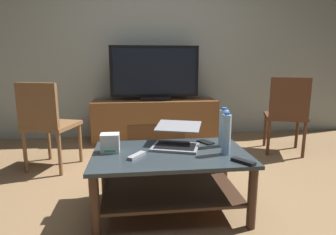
{
  "coord_description": "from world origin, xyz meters",
  "views": [
    {
      "loc": [
        -0.31,
        -1.89,
        1.08
      ],
      "look_at": [
        -0.03,
        0.49,
        0.6
      ],
      "focal_mm": 29.91,
      "sensor_mm": 36.0,
      "label": 1
    }
  ],
  "objects_px": {
    "laptop": "(177,138)",
    "router_box": "(110,143)",
    "water_bottle_near": "(226,134)",
    "cell_phone": "(206,142)",
    "tv_remote": "(243,161)",
    "media_cabinet": "(155,120)",
    "television": "(155,74)",
    "side_chair": "(47,121)",
    "water_bottle_far": "(224,128)",
    "soundbar_remote": "(137,156)",
    "dining_chair": "(287,112)",
    "coffee_table": "(170,171)"
  },
  "relations": [
    {
      "from": "laptop",
      "to": "router_box",
      "type": "xyz_separation_m",
      "value": [
        -0.49,
        -0.08,
        0.01
      ]
    },
    {
      "from": "water_bottle_near",
      "to": "cell_phone",
      "type": "bearing_deg",
      "value": 103.88
    },
    {
      "from": "cell_phone",
      "to": "tv_remote",
      "type": "height_order",
      "value": "tv_remote"
    },
    {
      "from": "laptop",
      "to": "cell_phone",
      "type": "bearing_deg",
      "value": 14.4
    },
    {
      "from": "media_cabinet",
      "to": "tv_remote",
      "type": "relative_size",
      "value": 10.48
    },
    {
      "from": "television",
      "to": "tv_remote",
      "type": "xyz_separation_m",
      "value": [
        0.4,
        -2.13,
        -0.45
      ]
    },
    {
      "from": "side_chair",
      "to": "water_bottle_near",
      "type": "relative_size",
      "value": 2.98
    },
    {
      "from": "media_cabinet",
      "to": "router_box",
      "type": "distance_m",
      "value": 1.9
    },
    {
      "from": "laptop",
      "to": "water_bottle_far",
      "type": "distance_m",
      "value": 0.36
    },
    {
      "from": "soundbar_remote",
      "to": "dining_chair",
      "type": "bearing_deg",
      "value": 70.65
    },
    {
      "from": "laptop",
      "to": "water_bottle_near",
      "type": "bearing_deg",
      "value": -35.33
    },
    {
      "from": "dining_chair",
      "to": "cell_phone",
      "type": "xyz_separation_m",
      "value": [
        -1.19,
        -0.91,
        -0.05
      ]
    },
    {
      "from": "water_bottle_near",
      "to": "soundbar_remote",
      "type": "xyz_separation_m",
      "value": [
        -0.61,
        0.01,
        -0.13
      ]
    },
    {
      "from": "side_chair",
      "to": "laptop",
      "type": "bearing_deg",
      "value": -33.73
    },
    {
      "from": "laptop",
      "to": "cell_phone",
      "type": "height_order",
      "value": "laptop"
    },
    {
      "from": "router_box",
      "to": "water_bottle_far",
      "type": "bearing_deg",
      "value": 3.4
    },
    {
      "from": "router_box",
      "to": "media_cabinet",
      "type": "bearing_deg",
      "value": 76.19
    },
    {
      "from": "television",
      "to": "router_box",
      "type": "xyz_separation_m",
      "value": [
        -0.45,
        -1.81,
        -0.39
      ]
    },
    {
      "from": "side_chair",
      "to": "water_bottle_near",
      "type": "bearing_deg",
      "value": -34.07
    },
    {
      "from": "coffee_table",
      "to": "dining_chair",
      "type": "xyz_separation_m",
      "value": [
        1.5,
        1.12,
        0.2
      ]
    },
    {
      "from": "media_cabinet",
      "to": "cell_phone",
      "type": "distance_m",
      "value": 1.72
    },
    {
      "from": "soundbar_remote",
      "to": "tv_remote",
      "type": "bearing_deg",
      "value": 20.32
    },
    {
      "from": "side_chair",
      "to": "coffee_table",
      "type": "bearing_deg",
      "value": -39.79
    },
    {
      "from": "water_bottle_far",
      "to": "cell_phone",
      "type": "bearing_deg",
      "value": 139.39
    },
    {
      "from": "laptop",
      "to": "dining_chair",
      "type": "bearing_deg",
      "value": 34.29
    },
    {
      "from": "coffee_table",
      "to": "laptop",
      "type": "xyz_separation_m",
      "value": [
        0.06,
        0.14,
        0.2
      ]
    },
    {
      "from": "router_box",
      "to": "soundbar_remote",
      "type": "xyz_separation_m",
      "value": [
        0.19,
        -0.13,
        -0.06
      ]
    },
    {
      "from": "side_chair",
      "to": "tv_remote",
      "type": "relative_size",
      "value": 5.54
    },
    {
      "from": "dining_chair",
      "to": "laptop",
      "type": "relative_size",
      "value": 1.96
    },
    {
      "from": "router_box",
      "to": "tv_remote",
      "type": "distance_m",
      "value": 0.92
    },
    {
      "from": "media_cabinet",
      "to": "tv_remote",
      "type": "bearing_deg",
      "value": -79.36
    },
    {
      "from": "media_cabinet",
      "to": "dining_chair",
      "type": "xyz_separation_m",
      "value": [
        1.47,
        -0.78,
        0.22
      ]
    },
    {
      "from": "laptop",
      "to": "cell_phone",
      "type": "xyz_separation_m",
      "value": [
        0.24,
        0.06,
        -0.06
      ]
    },
    {
      "from": "tv_remote",
      "to": "television",
      "type": "bearing_deg",
      "value": 63.72
    },
    {
      "from": "coffee_table",
      "to": "water_bottle_far",
      "type": "distance_m",
      "value": 0.51
    },
    {
      "from": "coffee_table",
      "to": "dining_chair",
      "type": "bearing_deg",
      "value": 36.7
    },
    {
      "from": "cell_phone",
      "to": "coffee_table",
      "type": "bearing_deg",
      "value": -175.2
    },
    {
      "from": "coffee_table",
      "to": "dining_chair",
      "type": "distance_m",
      "value": 1.88
    },
    {
      "from": "dining_chair",
      "to": "soundbar_remote",
      "type": "height_order",
      "value": "dining_chair"
    },
    {
      "from": "coffee_table",
      "to": "television",
      "type": "relative_size",
      "value": 0.93
    },
    {
      "from": "media_cabinet",
      "to": "soundbar_remote",
      "type": "relative_size",
      "value": 10.48
    },
    {
      "from": "media_cabinet",
      "to": "router_box",
      "type": "relative_size",
      "value": 12.52
    },
    {
      "from": "media_cabinet",
      "to": "water_bottle_far",
      "type": "height_order",
      "value": "water_bottle_far"
    },
    {
      "from": "coffee_table",
      "to": "water_bottle_far",
      "type": "relative_size",
      "value": 3.69
    },
    {
      "from": "dining_chair",
      "to": "router_box",
      "type": "distance_m",
      "value": 2.19
    },
    {
      "from": "coffee_table",
      "to": "water_bottle_far",
      "type": "xyz_separation_m",
      "value": [
        0.42,
        0.11,
        0.28
      ]
    },
    {
      "from": "side_chair",
      "to": "laptop",
      "type": "distance_m",
      "value": 1.41
    },
    {
      "from": "media_cabinet",
      "to": "laptop",
      "type": "relative_size",
      "value": 3.62
    },
    {
      "from": "router_box",
      "to": "cell_phone",
      "type": "distance_m",
      "value": 0.75
    },
    {
      "from": "coffee_table",
      "to": "laptop",
      "type": "relative_size",
      "value": 2.36
    }
  ]
}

